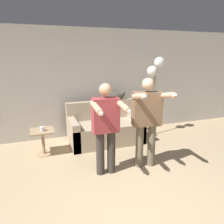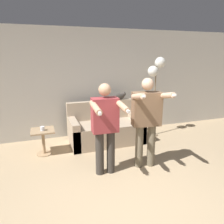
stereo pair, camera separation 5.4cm
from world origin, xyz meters
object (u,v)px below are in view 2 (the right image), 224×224
Objects in this scene: person_left at (105,124)px; couch at (105,129)px; side_table at (43,137)px; person_right at (147,117)px; cat at (119,96)px; floor_lamp at (156,71)px; cup at (42,129)px.

couch is at bearing 75.76° from person_left.
side_table is at bearing 133.38° from person_left.
person_left is 1.58m from side_table.
person_right is 3.09× the size of side_table.
cat is (0.45, 0.32, 0.70)m from couch.
side_table is (-1.39, -0.22, 0.07)m from couch.
couch is 0.86× the size of floor_lamp.
couch reaches higher than cup.
person_right is at bearing -33.53° from side_table.
cat is (0.12, 1.68, 0.06)m from person_right.
person_right is (0.33, -1.36, 0.64)m from couch.
cat is at bearing 65.66° from person_left.
couch is 1.03× the size of person_right.
person_right is 2.07m from cup.
person_right is 3.51× the size of cat.
couch is at bearing -179.19° from floor_lamp.
cup is at bearing -162.50° from cat.
couch is 1.53m from person_right.
floor_lamp reaches higher than cat.
person_right is 2.14m from side_table.
side_table is at bearing -171.13° from couch.
cat reaches higher than couch.
person_left reaches higher than side_table.
cat reaches higher than cup.
cat is 1.07m from floor_lamp.
person_left is at bearing -170.64° from person_right.
cup is (-0.97, 1.10, -0.33)m from person_left.
side_table is (-1.84, -0.54, -0.63)m from cat.
cat is at bearing 94.96° from person_right.
person_right is 0.83× the size of floor_lamp.
floor_lamp is at bearing 5.91° from cup.
person_left is 1.50m from cup.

